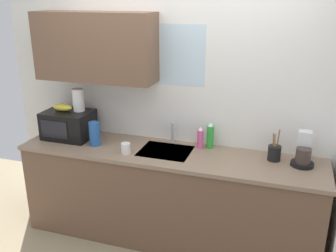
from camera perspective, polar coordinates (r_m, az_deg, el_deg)
The scene contains 12 objects.
kitchen_wall_assembly at distance 3.55m, azimuth -0.78°, elevation 5.06°, with size 3.53×0.42×2.50m.
counter_unit at distance 3.58m, azimuth -0.01°, elevation -10.52°, with size 2.76×0.63×0.90m.
sink_faucet at distance 3.56m, azimuth 0.73°, elevation -0.97°, with size 0.03×0.03×0.20m, color #B2B5BA.
microwave at distance 3.80m, azimuth -14.92°, elevation 0.23°, with size 0.46×0.35×0.27m.
banana_bunch at distance 3.78m, azimuth -15.77°, elevation 2.75°, with size 0.20×0.11×0.07m, color gold.
paper_towel_roll at distance 3.72m, azimuth -13.52°, elevation 3.89°, with size 0.11×0.11×0.22m, color white.
coffee_maker at distance 3.30m, azimuth 19.94°, elevation -3.85°, with size 0.19×0.21×0.28m.
dish_soap_bottle_pink at distance 3.45m, azimuth 4.93°, elevation -1.82°, with size 0.06×0.06×0.21m.
dish_soap_bottle_green at distance 3.45m, azimuth 6.46°, elevation -1.51°, with size 0.07×0.07×0.25m.
cereal_canister at distance 3.56m, azimuth -11.11°, elevation -1.16°, with size 0.10×0.10×0.23m, color #2659A5.
mug_white at distance 3.36m, azimuth -6.46°, elevation -3.40°, with size 0.08×0.08×0.10m, color white.
utensil_crock at distance 3.32m, azimuth 15.91°, elevation -3.92°, with size 0.11×0.11×0.28m.
Camera 1 is at (0.96, -2.94, 2.24)m, focal length 39.96 mm.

